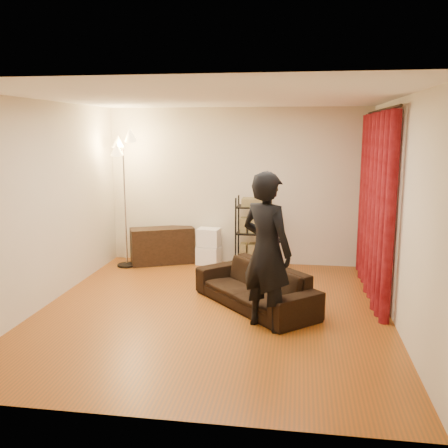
% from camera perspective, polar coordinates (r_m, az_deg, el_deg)
% --- Properties ---
extents(floor, '(5.00, 5.00, 0.00)m').
position_cam_1_polar(floor, '(6.57, -1.28, -9.93)').
color(floor, '#91450F').
rests_on(floor, ground).
extents(ceiling, '(5.00, 5.00, 0.00)m').
position_cam_1_polar(ceiling, '(6.17, -1.38, 14.27)').
color(ceiling, white).
rests_on(ceiling, ground).
extents(wall_back, '(5.00, 0.00, 5.00)m').
position_cam_1_polar(wall_back, '(8.68, 1.54, 4.28)').
color(wall_back, beige).
rests_on(wall_back, ground).
extents(wall_front, '(5.00, 0.00, 5.00)m').
position_cam_1_polar(wall_front, '(3.84, -7.81, -3.89)').
color(wall_front, beige).
rests_on(wall_front, ground).
extents(wall_left, '(0.00, 5.00, 5.00)m').
position_cam_1_polar(wall_left, '(6.98, -19.86, 2.11)').
color(wall_left, beige).
rests_on(wall_left, ground).
extents(wall_right, '(0.00, 5.00, 5.00)m').
position_cam_1_polar(wall_right, '(6.25, 19.45, 1.21)').
color(wall_right, beige).
rests_on(wall_right, ground).
extents(curtain_rod, '(0.04, 2.65, 0.04)m').
position_cam_1_polar(curtain_rod, '(7.27, 17.62, 12.29)').
color(curtain_rod, black).
rests_on(curtain_rod, wall_right).
extents(curtain, '(0.22, 2.65, 2.55)m').
position_cam_1_polar(curtain, '(7.34, 16.90, 2.08)').
color(curtain, maroon).
rests_on(curtain, ground).
extents(sofa, '(1.81, 1.89, 0.55)m').
position_cam_1_polar(sofa, '(6.67, 3.56, -7.13)').
color(sofa, black).
rests_on(sofa, ground).
extents(person, '(0.81, 0.76, 1.86)m').
position_cam_1_polar(person, '(5.81, 4.87, -3.10)').
color(person, black).
rests_on(person, ground).
extents(media_cabinet, '(1.16, 0.82, 0.63)m').
position_cam_1_polar(media_cabinet, '(8.84, -7.06, -2.47)').
color(media_cabinet, black).
rests_on(media_cabinet, ground).
extents(storage_boxes, '(0.42, 0.36, 0.64)m').
position_cam_1_polar(storage_boxes, '(8.72, -1.79, -2.57)').
color(storage_boxes, silver).
rests_on(storage_boxes, ground).
extents(wire_shelf, '(0.58, 0.42, 1.22)m').
position_cam_1_polar(wire_shelf, '(8.42, 3.39, -1.01)').
color(wire_shelf, black).
rests_on(wire_shelf, ground).
extents(floor_lamp, '(0.52, 0.52, 2.24)m').
position_cam_1_polar(floor_lamp, '(8.61, -11.26, 2.48)').
color(floor_lamp, silver).
rests_on(floor_lamp, ground).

